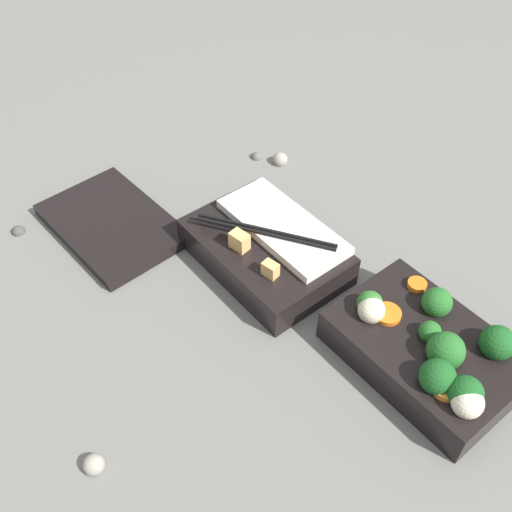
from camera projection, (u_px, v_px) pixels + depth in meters
name	position (u px, v px, depth m)	size (l,w,h in m)	color
ground_plane	(327.00, 304.00, 0.78)	(3.00, 3.00, 0.00)	slate
bento_tray_vegetable	(429.00, 350.00, 0.70)	(0.22, 0.14, 0.08)	black
bento_tray_rice	(267.00, 248.00, 0.82)	(0.22, 0.14, 0.07)	black
bento_lid	(112.00, 224.00, 0.88)	(0.21, 0.14, 0.02)	black
pebble_0	(94.00, 465.00, 0.63)	(0.02, 0.02, 0.02)	gray
pebble_1	(257.00, 155.00, 1.00)	(0.02, 0.02, 0.02)	#595651
pebble_2	(280.00, 160.00, 0.99)	(0.03, 0.03, 0.03)	gray
pebble_3	(18.00, 230.00, 0.88)	(0.02, 0.02, 0.02)	#474442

